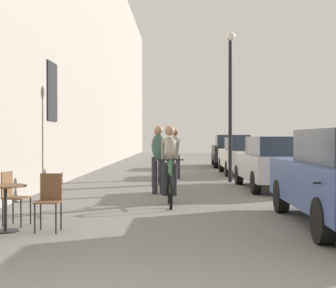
{
  "coord_description": "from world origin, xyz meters",
  "views": [
    {
      "loc": [
        0.47,
        -3.73,
        1.46
      ],
      "look_at": [
        0.05,
        16.63,
        1.19
      ],
      "focal_mm": 55.14,
      "sensor_mm": 36.0,
      "label": 1
    }
  ],
  "objects_px": {
    "pedestrian_far": "(175,151)",
    "street_lamp": "(230,87)",
    "parked_car_fourth": "(232,150)",
    "pedestrian_mid": "(157,153)",
    "pedestrian_near": "(159,155)",
    "cyclist_on_bicycle": "(170,167)",
    "cafe_chair_mid_toward_street": "(49,198)",
    "cafe_table_mid": "(5,198)",
    "parked_car_third": "(244,155)",
    "cafe_chair_mid_toward_wall": "(13,194)",
    "parked_car_second": "(275,162)"
  },
  "relations": [
    {
      "from": "pedestrian_far",
      "to": "street_lamp",
      "type": "height_order",
      "value": "street_lamp"
    },
    {
      "from": "pedestrian_far",
      "to": "parked_car_fourth",
      "type": "bearing_deg",
      "value": 69.9
    },
    {
      "from": "pedestrian_far",
      "to": "pedestrian_mid",
      "type": "bearing_deg",
      "value": -102.66
    },
    {
      "from": "pedestrian_near",
      "to": "pedestrian_mid",
      "type": "relative_size",
      "value": 1.01
    },
    {
      "from": "cyclist_on_bicycle",
      "to": "parked_car_fourth",
      "type": "bearing_deg",
      "value": 79.03
    },
    {
      "from": "cafe_chair_mid_toward_street",
      "to": "pedestrian_far",
      "type": "xyz_separation_m",
      "value": [
        1.89,
        10.1,
        0.46
      ]
    },
    {
      "from": "cafe_table_mid",
      "to": "cafe_chair_mid_toward_street",
      "type": "distance_m",
      "value": 0.67
    },
    {
      "from": "cafe_table_mid",
      "to": "pedestrian_near",
      "type": "bearing_deg",
      "value": 67.95
    },
    {
      "from": "pedestrian_mid",
      "to": "parked_car_third",
      "type": "relative_size",
      "value": 0.42
    },
    {
      "from": "cafe_chair_mid_toward_wall",
      "to": "parked_car_second",
      "type": "height_order",
      "value": "parked_car_second"
    },
    {
      "from": "cyclist_on_bicycle",
      "to": "pedestrian_far",
      "type": "relative_size",
      "value": 1.01
    },
    {
      "from": "cyclist_on_bicycle",
      "to": "pedestrian_mid",
      "type": "distance_m",
      "value": 4.66
    },
    {
      "from": "cafe_table_mid",
      "to": "cafe_chair_mid_toward_wall",
      "type": "bearing_deg",
      "value": 97.42
    },
    {
      "from": "cafe_chair_mid_toward_street",
      "to": "parked_car_third",
      "type": "bearing_deg",
      "value": 69.58
    },
    {
      "from": "parked_car_fourth",
      "to": "parked_car_third",
      "type": "bearing_deg",
      "value": -90.29
    },
    {
      "from": "cafe_chair_mid_toward_wall",
      "to": "pedestrian_far",
      "type": "distance_m",
      "value": 9.97
    },
    {
      "from": "cafe_chair_mid_toward_wall",
      "to": "pedestrian_near",
      "type": "bearing_deg",
      "value": 64.86
    },
    {
      "from": "pedestrian_near",
      "to": "parked_car_second",
      "type": "height_order",
      "value": "pedestrian_near"
    },
    {
      "from": "pedestrian_far",
      "to": "parked_car_third",
      "type": "height_order",
      "value": "pedestrian_far"
    },
    {
      "from": "cafe_table_mid",
      "to": "pedestrian_mid",
      "type": "height_order",
      "value": "pedestrian_mid"
    },
    {
      "from": "street_lamp",
      "to": "parked_car_fourth",
      "type": "distance_m",
      "value": 9.11
    },
    {
      "from": "parked_car_fourth",
      "to": "cafe_table_mid",
      "type": "bearing_deg",
      "value": -106.68
    },
    {
      "from": "cafe_chair_mid_toward_street",
      "to": "parked_car_third",
      "type": "height_order",
      "value": "parked_car_third"
    },
    {
      "from": "cafe_table_mid",
      "to": "pedestrian_far",
      "type": "distance_m",
      "value": 10.5
    },
    {
      "from": "parked_car_third",
      "to": "pedestrian_mid",
      "type": "bearing_deg",
      "value": -124.99
    },
    {
      "from": "parked_car_second",
      "to": "cafe_chair_mid_toward_street",
      "type": "bearing_deg",
      "value": -125.85
    },
    {
      "from": "cafe_table_mid",
      "to": "pedestrian_near",
      "type": "distance_m",
      "value": 5.77
    },
    {
      "from": "pedestrian_near",
      "to": "pedestrian_mid",
      "type": "xyz_separation_m",
      "value": [
        -0.14,
        2.47,
        -0.01
      ]
    },
    {
      "from": "pedestrian_near",
      "to": "street_lamp",
      "type": "distance_m",
      "value": 4.69
    },
    {
      "from": "parked_car_fourth",
      "to": "cafe_chair_mid_toward_wall",
      "type": "bearing_deg",
      "value": -107.43
    },
    {
      "from": "pedestrian_mid",
      "to": "street_lamp",
      "type": "relative_size",
      "value": 0.36
    },
    {
      "from": "cafe_table_mid",
      "to": "parked_car_second",
      "type": "xyz_separation_m",
      "value": [
        5.38,
        6.61,
        0.25
      ]
    },
    {
      "from": "cyclist_on_bicycle",
      "to": "parked_car_second",
      "type": "relative_size",
      "value": 0.42
    },
    {
      "from": "cafe_chair_mid_toward_street",
      "to": "street_lamp",
      "type": "relative_size",
      "value": 0.18
    },
    {
      "from": "pedestrian_near",
      "to": "parked_car_second",
      "type": "xyz_separation_m",
      "value": [
        3.22,
        1.27,
        -0.23
      ]
    },
    {
      "from": "cafe_chair_mid_toward_street",
      "to": "pedestrian_near",
      "type": "xyz_separation_m",
      "value": [
        1.5,
        5.26,
        0.47
      ]
    },
    {
      "from": "cafe_chair_mid_toward_wall",
      "to": "pedestrian_far",
      "type": "xyz_separation_m",
      "value": [
        2.63,
        9.6,
        0.46
      ]
    },
    {
      "from": "cafe_table_mid",
      "to": "parked_car_fourth",
      "type": "bearing_deg",
      "value": 73.32
    },
    {
      "from": "pedestrian_near",
      "to": "parked_car_fourth",
      "type": "relative_size",
      "value": 0.39
    },
    {
      "from": "cafe_table_mid",
      "to": "street_lamp",
      "type": "xyz_separation_m",
      "value": [
        4.35,
        8.9,
        2.59
      ]
    },
    {
      "from": "parked_car_second",
      "to": "cyclist_on_bicycle",
      "type": "bearing_deg",
      "value": -130.12
    },
    {
      "from": "pedestrian_near",
      "to": "pedestrian_far",
      "type": "distance_m",
      "value": 4.86
    },
    {
      "from": "cafe_table_mid",
      "to": "cafe_chair_mid_toward_street",
      "type": "relative_size",
      "value": 0.81
    },
    {
      "from": "cafe_chair_mid_toward_street",
      "to": "parked_car_second",
      "type": "relative_size",
      "value": 0.21
    },
    {
      "from": "pedestrian_far",
      "to": "cafe_chair_mid_toward_street",
      "type": "bearing_deg",
      "value": -100.6
    },
    {
      "from": "parked_car_second",
      "to": "parked_car_third",
      "type": "distance_m",
      "value": 5.84
    },
    {
      "from": "pedestrian_far",
      "to": "parked_car_fourth",
      "type": "height_order",
      "value": "pedestrian_far"
    },
    {
      "from": "pedestrian_near",
      "to": "parked_car_fourth",
      "type": "bearing_deg",
      "value": 75.74
    },
    {
      "from": "cyclist_on_bicycle",
      "to": "parked_car_third",
      "type": "bearing_deg",
      "value": 73.29
    },
    {
      "from": "cafe_chair_mid_toward_wall",
      "to": "parked_car_fourth",
      "type": "distance_m",
      "value": 17.92
    }
  ]
}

